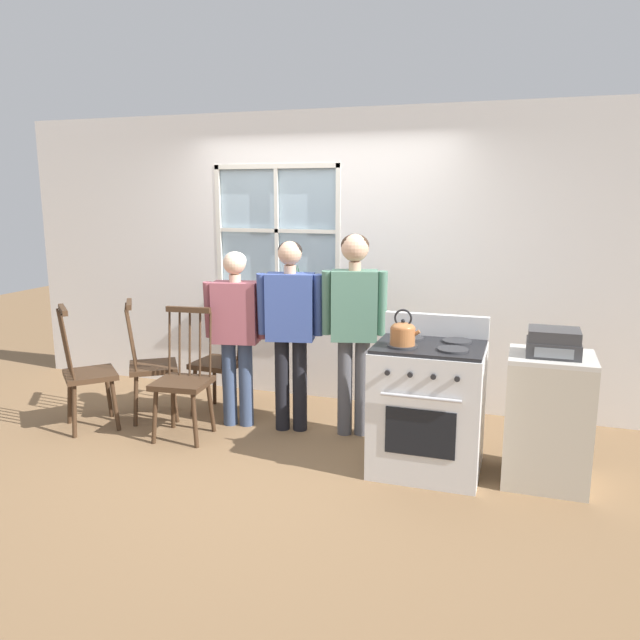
# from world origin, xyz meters

# --- Properties ---
(ground_plane) EXTENTS (16.00, 16.00, 0.00)m
(ground_plane) POSITION_xyz_m (0.00, 0.00, 0.00)
(ground_plane) COLOR brown
(wall_back) EXTENTS (6.40, 0.16, 2.70)m
(wall_back) POSITION_xyz_m (0.03, 1.40, 1.33)
(wall_back) COLOR white
(wall_back) RESTS_ON ground_plane
(chair_by_window) EXTENTS (0.57, 0.57, 1.05)m
(chair_by_window) POSITION_xyz_m (-1.26, 0.36, 0.47)
(chair_by_window) COLOR #3D2819
(chair_by_window) RESTS_ON ground_plane
(chair_near_wall) EXTENTS (0.46, 0.44, 1.05)m
(chair_near_wall) POSITION_xyz_m (-0.76, 0.06, 0.47)
(chair_near_wall) COLOR #3D2819
(chair_near_wall) RESTS_ON ground_plane
(chair_center_cluster) EXTENTS (0.44, 0.45, 1.05)m
(chair_center_cluster) POSITION_xyz_m (-0.73, 0.66, 0.47)
(chair_center_cluster) COLOR #3D2819
(chair_center_cluster) RESTS_ON ground_plane
(chair_near_stove) EXTENTS (0.58, 0.58, 1.05)m
(chair_near_stove) POSITION_xyz_m (-1.63, -0.02, 0.47)
(chair_near_stove) COLOR #3D2819
(chair_near_stove) RESTS_ON ground_plane
(person_elderly_left) EXTENTS (0.54, 0.28, 1.49)m
(person_elderly_left) POSITION_xyz_m (-0.46, 0.44, 0.89)
(person_elderly_left) COLOR #384766
(person_elderly_left) RESTS_ON ground_plane
(person_teen_center) EXTENTS (0.55, 0.28, 1.58)m
(person_teen_center) POSITION_xyz_m (0.01, 0.47, 0.95)
(person_teen_center) COLOR black
(person_teen_center) RESTS_ON ground_plane
(person_adult_right) EXTENTS (0.53, 0.30, 1.64)m
(person_adult_right) POSITION_xyz_m (0.53, 0.54, 1.01)
(person_adult_right) COLOR #4C4C51
(person_adult_right) RESTS_ON ground_plane
(stove) EXTENTS (0.75, 0.68, 1.08)m
(stove) POSITION_xyz_m (1.21, 0.06, 0.47)
(stove) COLOR silver
(stove) RESTS_ON ground_plane
(kettle) EXTENTS (0.21, 0.17, 0.25)m
(kettle) POSITION_xyz_m (1.04, -0.07, 1.02)
(kettle) COLOR #A86638
(kettle) RESTS_ON stove
(potted_plant) EXTENTS (0.17, 0.17, 0.32)m
(potted_plant) POSITION_xyz_m (-0.25, 1.31, 1.06)
(potted_plant) COLOR beige
(potted_plant) RESTS_ON wall_back
(side_counter) EXTENTS (0.55, 0.50, 0.90)m
(side_counter) POSITION_xyz_m (2.01, 0.12, 0.45)
(side_counter) COLOR beige
(side_counter) RESTS_ON ground_plane
(stereo) EXTENTS (0.34, 0.29, 0.18)m
(stereo) POSITION_xyz_m (2.01, 0.10, 0.99)
(stereo) COLOR #38383A
(stereo) RESTS_ON side_counter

